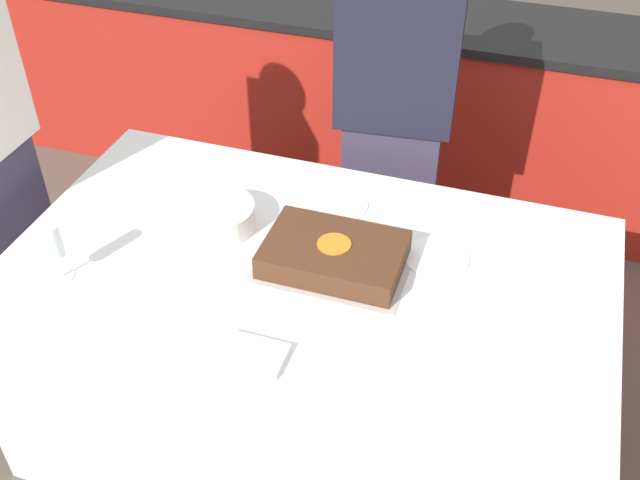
{
  "coord_description": "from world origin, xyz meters",
  "views": [
    {
      "loc": [
        0.56,
        -1.59,
        2.25
      ],
      "look_at": [
        0.04,
        0.0,
        0.88
      ],
      "focal_mm": 42.0,
      "sensor_mm": 36.0,
      "label": 1
    }
  ],
  "objects_px": {
    "cake": "(334,255)",
    "person_cutting_cake": "(393,134)",
    "plate_stack": "(218,216)",
    "wine_glass": "(54,243)"
  },
  "relations": [
    {
      "from": "cake",
      "to": "person_cutting_cake",
      "type": "distance_m",
      "value": 0.72
    },
    {
      "from": "cake",
      "to": "plate_stack",
      "type": "relative_size",
      "value": 1.93
    },
    {
      "from": "plate_stack",
      "to": "wine_glass",
      "type": "bearing_deg",
      "value": -132.9
    },
    {
      "from": "plate_stack",
      "to": "person_cutting_cake",
      "type": "distance_m",
      "value": 0.77
    },
    {
      "from": "cake",
      "to": "person_cutting_cake",
      "type": "bearing_deg",
      "value": 90.0
    },
    {
      "from": "plate_stack",
      "to": "wine_glass",
      "type": "distance_m",
      "value": 0.5
    },
    {
      "from": "cake",
      "to": "wine_glass",
      "type": "distance_m",
      "value": 0.8
    },
    {
      "from": "cake",
      "to": "wine_glass",
      "type": "relative_size",
      "value": 2.38
    },
    {
      "from": "plate_stack",
      "to": "person_cutting_cake",
      "type": "height_order",
      "value": "person_cutting_cake"
    },
    {
      "from": "plate_stack",
      "to": "person_cutting_cake",
      "type": "xyz_separation_m",
      "value": [
        0.4,
        0.66,
        -0.0
      ]
    }
  ]
}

